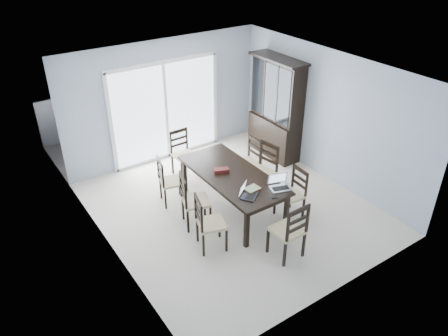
{
  "coord_description": "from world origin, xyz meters",
  "views": [
    {
      "loc": [
        -3.83,
        -5.38,
        4.72
      ],
      "look_at": [
        -0.18,
        0.0,
        0.92
      ],
      "focal_mm": 35.0,
      "sensor_mm": 36.0,
      "label": 1
    }
  ],
  "objects_px": {
    "chair_end_far": "(182,148)",
    "cell_phone": "(274,198)",
    "laptop_dark": "(250,193)",
    "chair_right_far": "(250,156)",
    "chair_right_mid": "(265,164)",
    "chair_end_near": "(292,226)",
    "hot_tub": "(135,120)",
    "chair_left_far": "(166,176)",
    "chair_left_mid": "(190,195)",
    "dining_table": "(232,177)",
    "laptop_silver": "(280,186)",
    "china_hutch": "(276,109)",
    "chair_left_near": "(205,218)",
    "game_box": "(221,170)",
    "chair_right_near": "(295,188)"
  },
  "relations": [
    {
      "from": "dining_table",
      "to": "laptop_silver",
      "type": "distance_m",
      "value": 0.94
    },
    {
      "from": "chair_left_mid",
      "to": "chair_right_mid",
      "type": "height_order",
      "value": "chair_right_mid"
    },
    {
      "from": "chair_left_far",
      "to": "chair_right_mid",
      "type": "relative_size",
      "value": 0.9
    },
    {
      "from": "chair_left_mid",
      "to": "chair_right_far",
      "type": "bearing_deg",
      "value": 126.45
    },
    {
      "from": "chair_end_far",
      "to": "laptop_silver",
      "type": "height_order",
      "value": "chair_end_far"
    },
    {
      "from": "laptop_dark",
      "to": "laptop_silver",
      "type": "xyz_separation_m",
      "value": [
        0.55,
        -0.11,
        0.0
      ]
    },
    {
      "from": "dining_table",
      "to": "hot_tub",
      "type": "relative_size",
      "value": 1.07
    },
    {
      "from": "laptop_dark",
      "to": "hot_tub",
      "type": "distance_m",
      "value": 4.4
    },
    {
      "from": "chair_left_far",
      "to": "chair_right_mid",
      "type": "bearing_deg",
      "value": 79.59
    },
    {
      "from": "chair_left_far",
      "to": "laptop_dark",
      "type": "bearing_deg",
      "value": 37.63
    },
    {
      "from": "chair_left_mid",
      "to": "chair_right_near",
      "type": "xyz_separation_m",
      "value": [
        1.68,
        -0.76,
        -0.05
      ]
    },
    {
      "from": "dining_table",
      "to": "china_hutch",
      "type": "distance_m",
      "value": 2.41
    },
    {
      "from": "chair_right_far",
      "to": "laptop_silver",
      "type": "xyz_separation_m",
      "value": [
        -0.48,
        -1.46,
        0.24
      ]
    },
    {
      "from": "chair_left_near",
      "to": "chair_right_mid",
      "type": "xyz_separation_m",
      "value": [
        1.78,
        0.75,
        0.04
      ]
    },
    {
      "from": "hot_tub",
      "to": "chair_right_mid",
      "type": "bearing_deg",
      "value": -73.33
    },
    {
      "from": "chair_right_near",
      "to": "cell_phone",
      "type": "height_order",
      "value": "chair_right_near"
    },
    {
      "from": "chair_left_mid",
      "to": "laptop_silver",
      "type": "relative_size",
      "value": 2.92
    },
    {
      "from": "dining_table",
      "to": "game_box",
      "type": "distance_m",
      "value": 0.23
    },
    {
      "from": "chair_end_far",
      "to": "chair_left_near",
      "type": "bearing_deg",
      "value": 67.64
    },
    {
      "from": "chair_left_far",
      "to": "chair_end_near",
      "type": "height_order",
      "value": "chair_end_near"
    },
    {
      "from": "china_hutch",
      "to": "chair_left_near",
      "type": "xyz_separation_m",
      "value": [
        -3.0,
        -1.9,
        -0.48
      ]
    },
    {
      "from": "chair_left_far",
      "to": "chair_right_far",
      "type": "bearing_deg",
      "value": 95.76
    },
    {
      "from": "chair_right_mid",
      "to": "hot_tub",
      "type": "bearing_deg",
      "value": 7.05
    },
    {
      "from": "china_hutch",
      "to": "laptop_silver",
      "type": "distance_m",
      "value": 2.68
    },
    {
      "from": "chair_right_far",
      "to": "chair_right_mid",
      "type": "bearing_deg",
      "value": 173.72
    },
    {
      "from": "dining_table",
      "to": "chair_right_far",
      "type": "relative_size",
      "value": 2.05
    },
    {
      "from": "chair_end_near",
      "to": "hot_tub",
      "type": "relative_size",
      "value": 0.57
    },
    {
      "from": "dining_table",
      "to": "hot_tub",
      "type": "bearing_deg",
      "value": 93.98
    },
    {
      "from": "chair_end_near",
      "to": "cell_phone",
      "type": "height_order",
      "value": "chair_end_near"
    },
    {
      "from": "dining_table",
      "to": "hot_tub",
      "type": "height_order",
      "value": "hot_tub"
    },
    {
      "from": "dining_table",
      "to": "cell_phone",
      "type": "height_order",
      "value": "cell_phone"
    },
    {
      "from": "chair_left_far",
      "to": "chair_right_far",
      "type": "height_order",
      "value": "chair_left_far"
    },
    {
      "from": "chair_left_far",
      "to": "chair_end_far",
      "type": "distance_m",
      "value": 1.11
    },
    {
      "from": "chair_right_far",
      "to": "chair_left_near",
      "type": "bearing_deg",
      "value": 123.91
    },
    {
      "from": "dining_table",
      "to": "chair_right_far",
      "type": "height_order",
      "value": "chair_right_far"
    },
    {
      "from": "game_box",
      "to": "hot_tub",
      "type": "xyz_separation_m",
      "value": [
        -0.13,
        3.49,
        -0.29
      ]
    },
    {
      "from": "chair_left_mid",
      "to": "cell_phone",
      "type": "relative_size",
      "value": 11.93
    },
    {
      "from": "chair_left_near",
      "to": "laptop_silver",
      "type": "distance_m",
      "value": 1.38
    },
    {
      "from": "china_hutch",
      "to": "chair_left_far",
      "type": "relative_size",
      "value": 2.04
    },
    {
      "from": "china_hutch",
      "to": "cell_phone",
      "type": "distance_m",
      "value": 2.96
    },
    {
      "from": "chair_end_near",
      "to": "laptop_dark",
      "type": "distance_m",
      "value": 0.9
    },
    {
      "from": "chair_right_mid",
      "to": "chair_end_far",
      "type": "xyz_separation_m",
      "value": [
        -0.92,
        1.55,
        -0.05
      ]
    },
    {
      "from": "chair_right_near",
      "to": "laptop_silver",
      "type": "distance_m",
      "value": 0.5
    },
    {
      "from": "chair_left_far",
      "to": "chair_end_near",
      "type": "bearing_deg",
      "value": 32.79
    },
    {
      "from": "chair_right_far",
      "to": "dining_table",
      "type": "bearing_deg",
      "value": 124.62
    },
    {
      "from": "laptop_dark",
      "to": "cell_phone",
      "type": "relative_size",
      "value": 4.04
    },
    {
      "from": "chair_end_far",
      "to": "laptop_silver",
      "type": "bearing_deg",
      "value": 99.41
    },
    {
      "from": "chair_left_mid",
      "to": "laptop_silver",
      "type": "xyz_separation_m",
      "value": [
        1.25,
        -0.85,
        0.19
      ]
    },
    {
      "from": "chair_left_near",
      "to": "cell_phone",
      "type": "bearing_deg",
      "value": 89.09
    },
    {
      "from": "chair_end_far",
      "to": "cell_phone",
      "type": "relative_size",
      "value": 11.38
    }
  ]
}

